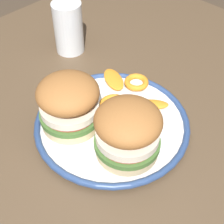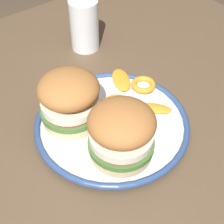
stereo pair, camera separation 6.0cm
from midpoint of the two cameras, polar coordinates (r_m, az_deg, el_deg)
dining_table at (r=0.70m, az=-5.61°, el=-9.93°), size 1.19×0.99×0.75m
dinner_plate at (r=0.63m, az=-2.71°, el=-2.09°), size 0.29×0.29×0.02m
sandwich_half_left at (r=0.54m, az=-0.48°, el=-3.35°), size 0.13×0.13×0.10m
sandwich_half_right at (r=0.59m, az=-10.15°, el=1.43°), size 0.14×0.14×0.10m
orange_peel_curled at (r=0.64m, az=-2.24°, el=0.91°), size 0.08×0.08×0.01m
orange_peel_strip_long at (r=0.65m, az=4.16°, el=1.20°), size 0.06×0.07×0.01m
orange_peel_strip_short at (r=0.71m, az=-2.15°, el=5.45°), size 0.06×0.08×0.01m
orange_peel_small_curl at (r=0.70m, az=1.70°, el=4.94°), size 0.06×0.06×0.01m
drinking_glass at (r=0.81m, az=-9.47°, el=13.27°), size 0.07×0.07×0.12m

